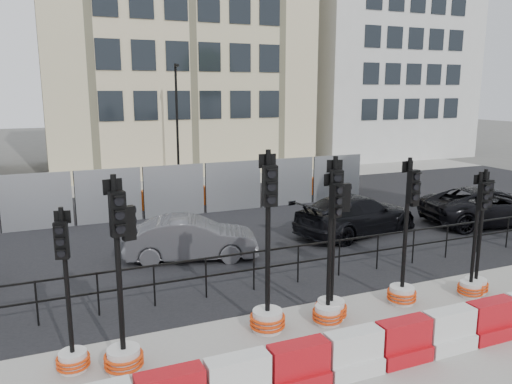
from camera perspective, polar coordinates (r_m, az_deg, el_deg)
name	(u,v)px	position (r m, az deg, el deg)	size (l,w,h in m)	color
ground	(322,302)	(11.84, 7.56, -12.30)	(120.00, 120.00, 0.00)	#51514C
sidewalk_near	(409,366)	(9.67, 17.10, -18.52)	(40.00, 6.00, 0.02)	gray
road	(222,226)	(17.86, -3.92, -3.87)	(40.00, 14.00, 0.03)	black
sidewalk_far	(165,183)	(26.32, -10.37, 1.01)	(40.00, 4.00, 0.02)	gray
building_cream	(170,18)	(32.44, -9.83, 18.96)	(15.00, 10.06, 18.00)	beige
building_white	(374,44)	(38.70, 13.32, 16.12)	(12.00, 9.06, 16.00)	silver
kerb_railing	(298,257)	(12.56, 4.85, -7.44)	(18.00, 0.04, 1.00)	black
heras_fencing	(212,192)	(20.52, -5.08, -0.01)	(14.33, 1.72, 2.00)	#989CA1
lamp_post_far	(177,122)	(25.05, -8.99, 7.94)	(0.12, 0.56, 6.00)	black
barrier_row	(403,343)	(9.63, 16.44, -16.19)	(13.60, 0.50, 0.80)	red
traffic_signal_a	(71,339)	(9.44, -20.37, -15.46)	(0.57, 0.57, 2.92)	silver
traffic_signal_b	(123,327)	(9.07, -14.96, -14.67)	(0.68, 0.68, 3.46)	silver
traffic_signal_c	(268,296)	(10.12, 1.36, -11.79)	(0.73, 0.73, 3.68)	silver
traffic_signal_d	(332,282)	(10.71, 8.72, -10.17)	(0.69, 0.69, 3.49)	silver
traffic_signal_e	(329,294)	(10.56, 8.31, -11.42)	(0.64, 0.64, 3.24)	silver
traffic_signal_f	(404,270)	(11.82, 16.56, -8.57)	(0.66, 0.66, 3.35)	silver
traffic_signal_g	(472,272)	(12.81, 23.49, -8.36)	(0.59, 0.59, 2.98)	silver
traffic_signal_h	(477,268)	(13.06, 23.97, -7.99)	(0.59, 0.59, 3.01)	silver
car_b	(191,239)	(14.39, -7.41, -5.29)	(3.96, 2.26, 1.23)	#47474C
car_c	(356,215)	(17.04, 11.40, -2.55)	(4.93, 2.84, 1.34)	black
car_d	(489,206)	(19.80, 25.08, -1.46)	(5.14, 3.01, 1.34)	black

